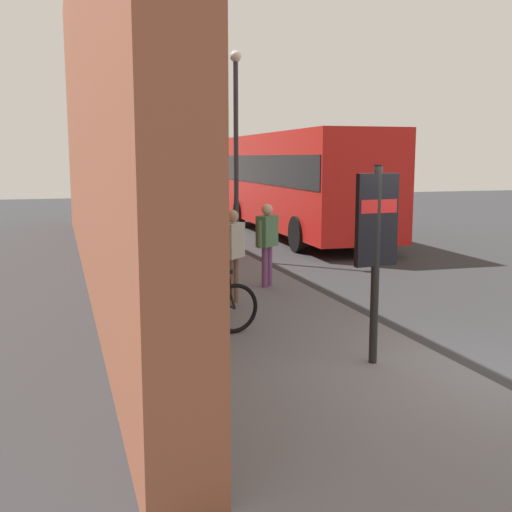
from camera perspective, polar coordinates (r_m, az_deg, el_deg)
ground at (r=13.50m, az=7.41°, el=-2.31°), size 60.00×60.00×0.00m
sidewalk_pavement at (r=14.53m, az=-5.85°, el=-1.24°), size 24.00×3.50×0.12m
station_facade at (r=15.10m, az=-14.75°, el=13.88°), size 22.00×0.65×7.99m
bicycle_end_of_row at (r=8.83m, az=-4.97°, el=-4.89°), size 0.49×1.76×0.97m
bicycle_beside_lamp at (r=9.71m, az=-6.53°, el=-3.64°), size 0.69×1.70×0.97m
bicycle_nearest_sign at (r=10.49m, az=-6.82°, el=-2.70°), size 0.48×1.77×0.97m
transit_info_sign at (r=7.65m, az=10.78°, el=2.07°), size 0.14×0.56×2.40m
city_bus at (r=20.96m, az=3.90°, el=7.00°), size 10.58×2.90×3.35m
pedestrian_near_bus at (r=10.75m, az=-2.12°, el=0.84°), size 0.49×0.49×1.61m
pedestrian_crossing_street at (r=12.17m, az=1.00°, el=1.78°), size 0.47×0.50×1.60m
street_lamp at (r=15.96m, az=-1.82°, el=10.73°), size 0.28×0.28×5.04m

